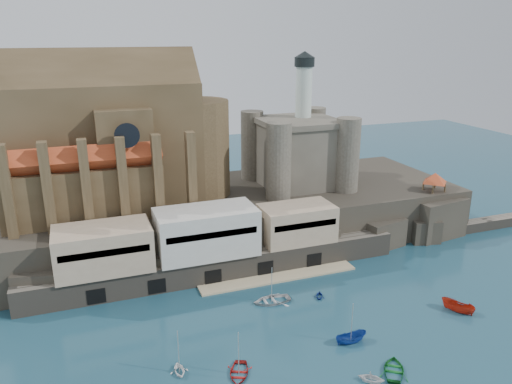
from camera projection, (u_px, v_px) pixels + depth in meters
The scene contains 15 objects.
ground at pixel (312, 332), 75.17m from camera, with size 300.00×300.00×0.00m, color #173C4D.
promontory at pixel (232, 216), 108.78m from camera, with size 100.00×36.00×10.00m.
quay at pixel (206, 246), 90.58m from camera, with size 70.00×12.00×13.05m.
church at pixel (111, 144), 97.86m from camera, with size 47.00×25.93×30.51m.
castle_keep at pixel (298, 149), 111.56m from camera, with size 21.20×21.20×29.30m.
rock_outcrop at pixel (431, 217), 110.84m from camera, with size 14.50×10.50×8.70m.
pavilion at pixel (435, 179), 108.32m from camera, with size 6.40×6.40×5.40m.
boat_0 at pixel (239, 374), 65.95m from camera, with size 3.71×1.08×5.19m, color #A41512.
boat_1 at pixel (371, 381), 64.58m from camera, with size 2.91×1.77×3.37m, color silver.
boat_2 at pixel (351, 342), 72.75m from camera, with size 1.84×1.89×4.89m, color navy.
boat_3 at pixel (394, 371), 66.53m from camera, with size 4.02×1.17×5.63m, color #126622.
boat_4 at pixel (180, 373), 66.23m from camera, with size 2.83×1.73×3.28m, color white.
boat_5 at pixel (457, 311), 80.83m from camera, with size 2.02×2.08×5.38m, color #A9230F.
boat_6 at pixel (272, 302), 83.62m from camera, with size 4.65×1.35×6.51m, color silver.
boat_7 at pixel (319, 297), 85.11m from camera, with size 2.30×1.41×2.67m, color navy.
Camera 1 is at (-30.46, -58.15, 43.15)m, focal length 35.00 mm.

